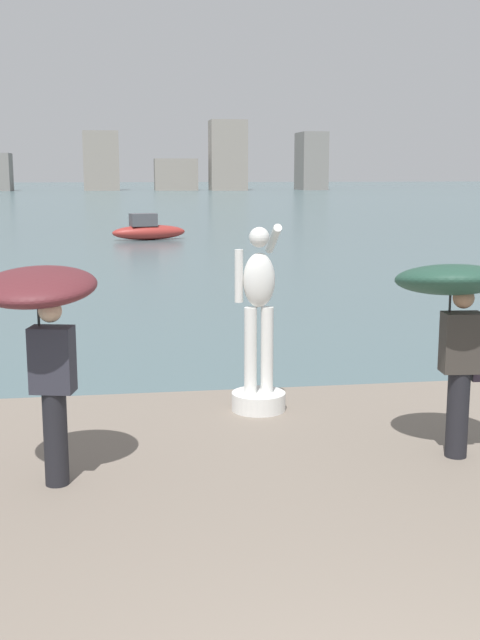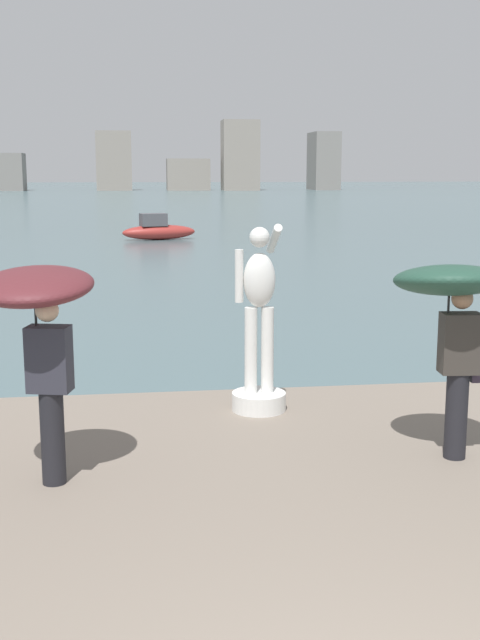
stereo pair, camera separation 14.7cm
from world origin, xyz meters
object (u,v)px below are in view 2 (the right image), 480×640
at_px(boat_leftward, 158,230).
at_px(onlooker_left, 38,312).
at_px(statue_white_figure, 259,340).
at_px(onlooker_right, 452,301).

bearing_deg(boat_leftward, onlooker_left, -93.73).
distance_m(statue_white_figure, onlooker_right, 2.56).
distance_m(statue_white_figure, boat_leftward, 29.37).
relative_size(onlooker_right, boat_leftward, 0.55).
bearing_deg(onlooker_left, statue_white_figure, 40.56).
xyz_separation_m(statue_white_figure, boat_leftward, (-0.27, 29.36, -0.80)).
bearing_deg(statue_white_figure, onlooker_left, -139.44).
xyz_separation_m(onlooker_right, boat_leftward, (-1.89, 31.20, -1.53)).
xyz_separation_m(onlooker_left, boat_leftward, (2.04, 31.34, -1.54)).
height_order(onlooker_right, boat_leftward, onlooker_right).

